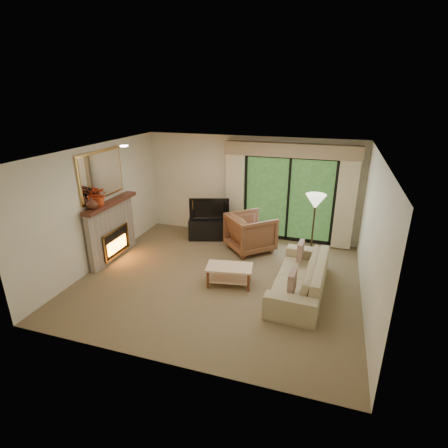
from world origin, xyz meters
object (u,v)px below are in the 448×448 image
(sofa, at_px, (300,276))
(armchair, at_px, (251,232))
(media_console, at_px, (210,228))
(coffee_table, at_px, (229,275))

(sofa, bearing_deg, armchair, -136.50)
(media_console, relative_size, sofa, 0.47)
(armchair, xyz_separation_m, coffee_table, (-0.01, -1.72, -0.25))
(armchair, bearing_deg, media_console, 28.78)
(coffee_table, bearing_deg, media_console, 109.37)
(media_console, distance_m, sofa, 3.18)
(armchair, height_order, sofa, armchair)
(armchair, relative_size, sofa, 0.44)
(armchair, distance_m, sofa, 2.06)
(media_console, xyz_separation_m, sofa, (2.52, -1.94, 0.07))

